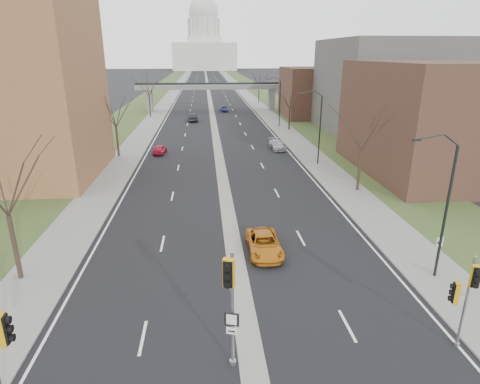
{
  "coord_description": "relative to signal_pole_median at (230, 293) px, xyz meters",
  "views": [
    {
      "loc": [
        -1.78,
        -14.06,
        12.84
      ],
      "look_at": [
        0.53,
        11.93,
        3.75
      ],
      "focal_mm": 30.0,
      "sensor_mm": 36.0,
      "label": 1
    }
  ],
  "objects": [
    {
      "name": "tree_left_c",
      "position": [
        -12.05,
        72.35,
        3.23
      ],
      "size": [
        7.65,
        7.65,
        9.99
      ],
      "color": "#382B21",
      "rests_on": "sidewalk_left"
    },
    {
      "name": "car_right_near",
      "position": [
        2.95,
        10.42,
        -3.15
      ],
      "size": [
        2.21,
        4.73,
        1.31
      ],
      "primitive_type": "imported",
      "rotation": [
        0.0,
        0.0,
        0.01
      ],
      "color": "#BC6A14",
      "rests_on": "ground"
    },
    {
      "name": "tree_right_b",
      "position": [
        13.95,
        55.35,
        2.01
      ],
      "size": [
        6.3,
        6.3,
        8.22
      ],
      "color": "#382B21",
      "rests_on": "sidewalk_right"
    },
    {
      "name": "streetlight_mid",
      "position": [
        11.94,
        32.35,
        3.14
      ],
      "size": [
        2.61,
        0.2,
        8.7
      ],
      "color": "black",
      "rests_on": "sidewalk_right"
    },
    {
      "name": "capitol",
      "position": [
        0.95,
        320.35,
        14.79
      ],
      "size": [
        48.0,
        42.0,
        55.75
      ],
      "color": "silver",
      "rests_on": "ground"
    },
    {
      "name": "car_left_far",
      "position": [
        -3.1,
        66.45,
        -3.06
      ],
      "size": [
        2.08,
        4.69,
        1.5
      ],
      "primitive_type": "imported",
      "rotation": [
        0.0,
        0.0,
        3.25
      ],
      "color": "black",
      "rests_on": "ground"
    },
    {
      "name": "road_surface",
      "position": [
        0.95,
        150.35,
        -3.81
      ],
      "size": [
        20.0,
        600.0,
        0.01
      ],
      "primitive_type": "cube",
      "color": "black",
      "rests_on": "ground"
    },
    {
      "name": "car_left_near",
      "position": [
        -6.9,
        39.63,
        -3.18
      ],
      "size": [
        1.78,
        3.78,
        1.25
      ],
      "primitive_type": "imported",
      "rotation": [
        0.0,
        0.0,
        3.06
      ],
      "color": "#A5122C",
      "rests_on": "ground"
    },
    {
      "name": "tree_right_a",
      "position": [
        13.95,
        22.35,
        2.83
      ],
      "size": [
        7.2,
        7.2,
        9.4
      ],
      "color": "#382B21",
      "rests_on": "sidewalk_right"
    },
    {
      "name": "sidewalk_right",
      "position": [
        12.95,
        150.35,
        -3.75
      ],
      "size": [
        4.0,
        600.0,
        0.12
      ],
      "primitive_type": "cube",
      "color": "gray",
      "rests_on": "ground"
    },
    {
      "name": "speed_limit_sign",
      "position": [
        12.92,
        6.7,
        -2.05
      ],
      "size": [
        0.5,
        0.17,
        2.39
      ],
      "rotation": [
        0.0,
        0.0,
        0.29
      ],
      "color": "black",
      "rests_on": "sidewalk_right"
    },
    {
      "name": "signal_pole_right",
      "position": [
        10.28,
        0.42,
        -0.76
      ],
      "size": [
        0.78,
        1.04,
        4.66
      ],
      "rotation": [
        0.0,
        0.0,
        -0.34
      ],
      "color": "gray",
      "rests_on": "ground"
    },
    {
      "name": "commercial_block_mid",
      "position": [
        28.95,
        52.35,
        3.69
      ],
      "size": [
        18.0,
        22.0,
        15.0
      ],
      "primitive_type": "cube",
      "color": "#56544E",
      "rests_on": "ground"
    },
    {
      "name": "car_right_far",
      "position": [
        3.76,
        79.89,
        -3.15
      ],
      "size": [
        1.73,
        3.92,
        1.31
      ],
      "primitive_type": "imported",
      "rotation": [
        0.0,
        0.0,
        0.05
      ],
      "color": "navy",
      "rests_on": "ground"
    },
    {
      "name": "tree_left_b",
      "position": [
        -12.05,
        38.35,
        2.42
      ],
      "size": [
        6.75,
        6.75,
        8.81
      ],
      "color": "#382B21",
      "rests_on": "sidewalk_left"
    },
    {
      "name": "grass_verge_left",
      "position": [
        -17.05,
        150.35,
        -3.76
      ],
      "size": [
        8.0,
        600.0,
        0.1
      ],
      "primitive_type": "cube",
      "color": "#344921",
      "rests_on": "ground"
    },
    {
      "name": "car_right_mid",
      "position": [
        9.25,
        40.79,
        -3.16
      ],
      "size": [
        2.02,
        4.58,
        1.31
      ],
      "primitive_type": "imported",
      "rotation": [
        0.0,
        0.0,
        0.04
      ],
      "color": "#A09FA7",
      "rests_on": "ground"
    },
    {
      "name": "tree_left_a",
      "position": [
        -12.05,
        8.35,
        2.83
      ],
      "size": [
        7.2,
        7.2,
        9.4
      ],
      "color": "#382B21",
      "rests_on": "sidewalk_left"
    },
    {
      "name": "pedestrian_bridge",
      "position": [
        0.95,
        80.35,
        1.03
      ],
      "size": [
        34.0,
        3.0,
        6.45
      ],
      "color": "slate",
      "rests_on": "ground"
    },
    {
      "name": "grass_verge_right",
      "position": [
        18.95,
        150.35,
        -3.76
      ],
      "size": [
        8.0,
        600.0,
        0.1
      ],
      "primitive_type": "cube",
      "color": "#344921",
      "rests_on": "ground"
    },
    {
      "name": "commercial_block_far",
      "position": [
        22.95,
        70.35,
        1.19
      ],
      "size": [
        14.0,
        14.0,
        10.0
      ],
      "primitive_type": "cube",
      "color": "#533327",
      "rests_on": "ground"
    },
    {
      "name": "tree_right_c",
      "position": [
        13.95,
        95.35,
        3.23
      ],
      "size": [
        7.65,
        7.65,
        9.99
      ],
      "color": "#382B21",
      "rests_on": "sidewalk_right"
    },
    {
      "name": "streetlight_far",
      "position": [
        11.94,
        58.35,
        3.14
      ],
      "size": [
        2.61,
        0.2,
        8.7
      ],
      "color": "black",
      "rests_on": "sidewalk_right"
    },
    {
      "name": "signal_pole_median",
      "position": [
        0.0,
        0.0,
        0.0
      ],
      "size": [
        0.74,
        0.92,
        5.47
      ],
      "rotation": [
        0.0,
        0.0,
        -0.31
      ],
      "color": "gray",
      "rests_on": "ground"
    },
    {
      "name": "commercial_block_near",
      "position": [
        24.95,
        28.35,
        2.19
      ],
      "size": [
        16.0,
        20.0,
        12.0
      ],
      "primitive_type": "cube",
      "color": "#533327",
      "rests_on": "ground"
    },
    {
      "name": "median_strip",
      "position": [
        0.95,
        150.35,
        -3.81
      ],
      "size": [
        1.2,
        600.0,
        0.02
      ],
      "primitive_type": "cube",
      "color": "gray",
      "rests_on": "ground"
    },
    {
      "name": "sidewalk_left",
      "position": [
        -11.05,
        150.35,
        -3.75
      ],
      "size": [
        4.0,
        600.0,
        0.12
      ],
      "primitive_type": "cube",
      "color": "gray",
      "rests_on": "ground"
    },
    {
      "name": "streetlight_near",
      "position": [
        11.94,
        6.35,
        3.14
      ],
      "size": [
        2.61,
        0.2,
        8.7
      ],
      "color": "black",
      "rests_on": "sidewalk_right"
    },
    {
      "name": "ground",
      "position": [
        0.95,
        0.35,
        -3.81
      ],
      "size": [
        700.0,
        700.0,
        0.0
      ],
      "primitive_type": "plane",
      "color": "black",
      "rests_on": "ground"
    }
  ]
}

